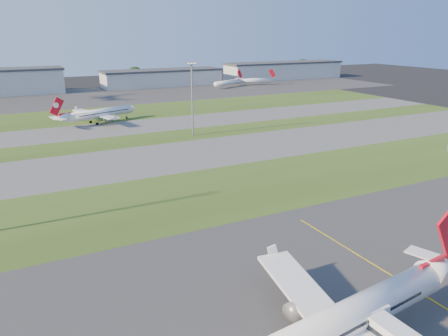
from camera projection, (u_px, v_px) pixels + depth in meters
ground at (404, 309)px, 59.00m from camera, size 700.00×700.00×0.00m
apron_near at (404, 309)px, 59.00m from camera, size 300.00×70.00×0.01m
grass_strip_a at (228, 190)px, 103.21m from camera, size 300.00×34.00×0.01m
taxiway_a at (177, 156)px, 131.27m from camera, size 300.00×32.00×0.01m
grass_strip_b at (151, 139)px, 152.52m from camera, size 300.00×18.00×0.01m
taxiway_b at (134, 127)px, 171.23m from camera, size 300.00×26.00×0.01m
grass_strip_c at (114, 113)px, 199.29m from camera, size 300.00×40.00×0.01m
apron_far at (89, 97)px, 250.30m from camera, size 400.00×80.00×0.01m
yellow_line at (430, 299)px, 61.17m from camera, size 0.25×60.00×0.02m
airliner_parked at (346, 320)px, 49.88m from camera, size 39.57×33.39×12.37m
airliner_taxiing at (100, 114)px, 177.45m from camera, size 34.14×28.88×11.12m
mini_jet_near at (228, 82)px, 290.62m from camera, size 26.83×13.50×9.48m
mini_jet_far at (254, 80)px, 303.32m from camera, size 27.87×10.57×9.48m
light_mast_centre at (192, 94)px, 152.88m from camera, size 3.20×0.70×25.80m
hangar_east at (162, 78)px, 297.93m from camera, size 81.60×23.00×11.20m
hangar_far_east at (284, 70)px, 340.92m from camera, size 96.90×23.00×13.20m
tree_mid_west at (43, 81)px, 274.75m from camera, size 9.90×9.90×10.80m
tree_mid_east at (135, 75)px, 302.99m from camera, size 11.55×11.55×12.60m
tree_east at (232, 72)px, 333.95m from camera, size 10.45×10.45×11.40m
tree_far_east at (303, 67)px, 367.26m from camera, size 12.65×12.65×13.80m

